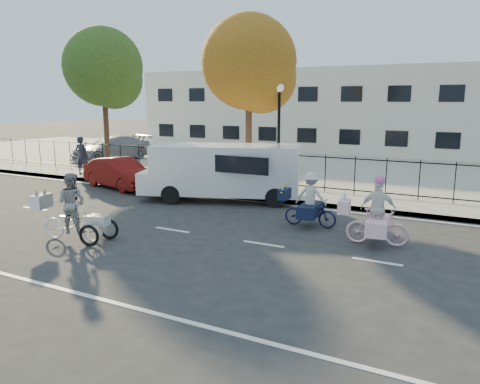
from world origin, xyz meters
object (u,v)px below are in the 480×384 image
Objects in this scene: red_sedan at (120,173)px; lot_car_c at (253,159)px; white_van at (224,170)px; lot_car_a at (111,148)px; pedestrian at (82,155)px; unicorn_bike at (376,219)px; zebra_trike at (73,215)px; lot_car_b at (264,159)px; bull_bike at (310,205)px; lamppost at (279,117)px.

lot_car_c is (3.40, 6.26, 0.11)m from red_sedan.
white_van reaches higher than lot_car_c.
white_van is 13.33m from lot_car_a.
unicorn_bike is at bearing 156.27° from pedestrian.
white_van is at bearing 163.50° from pedestrian.
unicorn_bike is at bearing -13.42° from lot_car_a.
zebra_trike is at bearing -69.82° from lot_car_c.
white_van is 1.28× the size of lot_car_a.
red_sedan is 0.92× the size of lot_car_b.
lot_car_c is at bearing -13.08° from red_sedan.
unicorn_bike is at bearing -78.00° from zebra_trike.
bull_bike is 18.03m from lot_car_a.
lot_car_c is at bearing 33.18° from bull_bike.
pedestrian is (-3.64, 1.32, 0.44)m from red_sedan.
pedestrian reaches higher than red_sedan.
lamppost is at bearing -53.78° from lot_car_b.
zebra_trike is at bearing -83.35° from lot_car_b.
lot_car_a is (-2.73, 5.03, -0.22)m from pedestrian.
red_sedan is 0.79× the size of lot_car_a.
pedestrian is (-15.34, 4.47, 0.40)m from unicorn_bike.
lot_car_a is at bearing -164.19° from lot_car_c.
lamppost reaches higher than lot_car_c.
lot_car_b reaches higher than red_sedan.
white_van reaches higher than lot_car_a.
red_sedan is at bearing -114.72° from lot_car_b.
unicorn_bike is (7.43, 3.48, -0.03)m from zebra_trike.
unicorn_bike is 12.66m from lot_car_b.
unicorn_bike reaches higher than lot_car_c.
white_van reaches higher than bull_bike.
lot_car_a is at bearing 60.54° from red_sedan.
lamppost reaches higher than zebra_trike.
lot_car_a is (-10.64, 12.98, 0.15)m from zebra_trike.
red_sedan is at bearing 74.36° from bull_bike.
lot_car_c is (-8.30, 9.41, 0.07)m from unicorn_bike.
zebra_trike reaches higher than unicorn_bike.
unicorn_bike is 0.29× the size of white_van.
pedestrian is (-13.15, 3.51, 0.43)m from bull_bike.
pedestrian is at bearing -174.50° from lamppost.
pedestrian reaches higher than lot_car_c.
lot_car_c is (-1.89, 6.36, -0.41)m from white_van.
lamppost is at bearing 35.73° from unicorn_bike.
lamppost is 1.15× the size of lot_car_c.
pedestrian is 8.61m from lot_car_c.
zebra_trike is 6.87m from bull_bike.
unicorn_bike is 2.40m from bull_bike.
lot_car_b is at bearing -151.38° from pedestrian.
pedestrian is (-8.93, 1.42, -0.08)m from white_van.
pedestrian is at bearing -47.18° from lot_car_a.
lot_car_b is at bearing 16.56° from lot_car_a.
red_sedan is 1.06× the size of lot_car_c.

